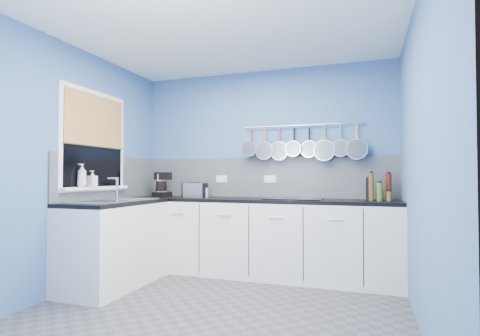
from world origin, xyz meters
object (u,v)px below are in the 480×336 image
Objects in this scene: hob at (295,199)px; coffee_maker at (162,184)px; toaster at (195,190)px; canister at (207,193)px; paper_towel at (162,185)px; soap_bottle_a at (82,175)px; soap_bottle_b at (92,179)px.

coffee_maker is at bearing 179.75° from hob.
toaster reaches higher than canister.
canister is at bearing 5.33° from paper_towel.
hob is at bearing 30.28° from soap_bottle_a.
soap_bottle_a reaches higher than hob.
hob is at bearing 26.88° from soap_bottle_b.
soap_bottle_b is 0.54× the size of coffee_maker.
paper_towel is 0.48m from toaster.
toaster is at bearing 1.40° from paper_towel.
paper_towel is at bearing 78.65° from soap_bottle_a.
paper_towel is at bearing 179.70° from hob.
coffee_maker is (0.24, 1.01, -0.08)m from soap_bottle_b.
coffee_maker reaches higher than hob.
canister is 1.13m from hob.
soap_bottle_b is 1.05m from paper_towel.
coffee_maker is 0.47m from toaster.
canister is at bearing 55.18° from soap_bottle_a.
toaster is 0.16m from canister.
toaster is (0.71, 1.18, -0.18)m from soap_bottle_a.
toaster is at bearing -162.38° from canister.
paper_towel is at bearing -174.58° from coffee_maker.
soap_bottle_a reaches higher than paper_towel.
hob is (1.98, 1.01, -0.23)m from soap_bottle_b.
canister is at bearing 51.53° from soap_bottle_b.
paper_towel is 1.75m from hob.
coffee_maker is 1.75m from hob.
soap_bottle_b is 0.59× the size of paper_towel.
hob is at bearing -3.37° from canister.
coffee_maker reaches higher than paper_towel.
paper_towel reaches higher than toaster.
canister is 0.18× the size of hob.
coffee_maker is (0.01, -0.00, 0.01)m from paper_towel.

